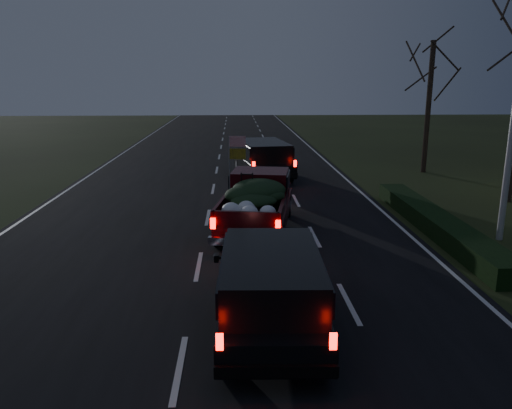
{
  "coord_description": "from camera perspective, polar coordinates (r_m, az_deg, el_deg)",
  "views": [
    {
      "loc": [
        1.02,
        -12.93,
        4.99
      ],
      "look_at": [
        1.66,
        1.78,
        1.3
      ],
      "focal_mm": 35.0,
      "sensor_mm": 36.0,
      "label": 1
    }
  ],
  "objects": [
    {
      "name": "hedge_row",
      "position": [
        17.93,
        19.84,
        -1.94
      ],
      "size": [
        1.0,
        10.0,
        0.6
      ],
      "primitive_type": "cube",
      "color": "black",
      "rests_on": "ground"
    },
    {
      "name": "pickup_truck",
      "position": [
        16.89,
        0.13,
        0.63
      ],
      "size": [
        2.91,
        5.68,
        2.84
      ],
      "rotation": [
        0.0,
        0.0,
        -0.16
      ],
      "color": "#38070C",
      "rests_on": "ground"
    },
    {
      "name": "bare_tree_far",
      "position": [
        28.89,
        19.37,
        13.79
      ],
      "size": [
        3.6,
        3.6,
        7.0
      ],
      "color": "black",
      "rests_on": "ground"
    },
    {
      "name": "road_asphalt",
      "position": [
        13.89,
        -6.58,
        -7.03
      ],
      "size": [
        14.0,
        120.0,
        0.02
      ],
      "primitive_type": "cube",
      "color": "black",
      "rests_on": "ground"
    },
    {
      "name": "rear_suv",
      "position": [
        10.12,
        1.72,
        -8.93
      ],
      "size": [
        2.26,
        4.84,
        1.37
      ],
      "rotation": [
        0.0,
        0.0,
        -0.03
      ],
      "color": "black",
      "rests_on": "ground"
    },
    {
      "name": "ground",
      "position": [
        13.9,
        -6.57,
        -7.07
      ],
      "size": [
        120.0,
        120.0,
        0.0
      ],
      "primitive_type": "plane",
      "color": "black",
      "rests_on": "ground"
    },
    {
      "name": "lead_suv",
      "position": [
        26.01,
        0.85,
        5.63
      ],
      "size": [
        3.04,
        5.65,
        1.54
      ],
      "rotation": [
        0.0,
        0.0,
        0.15
      ],
      "color": "black",
      "rests_on": "ground"
    }
  ]
}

